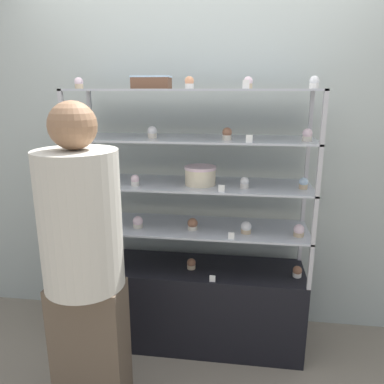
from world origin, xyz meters
The scene contains 35 objects.
ground_plane centered at (0.00, 0.00, 0.00)m, with size 20.00×20.00×0.00m, color gray.
back_wall centered at (0.00, 0.36, 1.30)m, with size 8.00×0.05×2.60m.
display_base centered at (0.00, 0.00, 0.28)m, with size 1.48×0.43×0.57m.
display_riser_lower centered at (0.00, 0.00, 0.84)m, with size 1.48×0.43×0.29m.
display_riser_middle centered at (0.00, 0.00, 1.12)m, with size 1.48×0.43×0.29m.
display_riser_upper centered at (0.00, 0.00, 1.41)m, with size 1.48×0.43×0.29m.
display_riser_top centered at (0.00, 0.00, 1.70)m, with size 1.48×0.43×0.29m.
layer_cake_centerpiece centered at (0.06, -0.03, 1.20)m, with size 0.20×0.20×0.12m.
sheet_cake_frosted centered at (-0.24, -0.02, 1.75)m, with size 0.23×0.14×0.07m.
cupcake_0 centered at (-0.68, -0.04, 0.60)m, with size 0.06×0.06×0.07m.
cupcake_1 centered at (0.00, -0.03, 0.60)m, with size 0.06×0.06×0.07m.
cupcake_2 centered at (0.68, -0.05, 0.60)m, with size 0.06×0.06×0.07m.
price_tag_0 centered at (0.15, -0.19, 0.59)m, with size 0.04×0.00×0.04m.
cupcake_3 centered at (-0.68, -0.04, 0.89)m, with size 0.06×0.06×0.08m.
cupcake_4 centered at (-0.34, -0.07, 0.89)m, with size 0.06×0.06×0.08m.
cupcake_5 centered at (0.01, -0.06, 0.89)m, with size 0.06×0.06×0.08m.
cupcake_6 centered at (0.35, -0.08, 0.89)m, with size 0.06×0.06×0.08m.
cupcake_7 centered at (0.66, -0.09, 0.89)m, with size 0.06×0.06×0.08m.
price_tag_1 centered at (0.26, -0.19, 0.88)m, with size 0.04×0.00×0.04m.
cupcake_8 centered at (-0.69, -0.08, 1.18)m, with size 0.05×0.05×0.07m.
cupcake_9 centered at (-0.34, -0.11, 1.18)m, with size 0.05×0.05×0.07m.
cupcake_10 centered at (0.33, -0.08, 1.18)m, with size 0.05×0.05×0.07m.
cupcake_11 centered at (0.67, -0.05, 1.18)m, with size 0.05×0.05×0.07m.
price_tag_2 centered at (0.20, -0.19, 1.16)m, with size 0.04×0.00×0.04m.
cupcake_12 centered at (-0.69, -0.06, 1.46)m, with size 0.06×0.06×0.07m.
cupcake_13 centered at (-0.23, -0.06, 1.46)m, with size 0.06×0.06×0.07m.
cupcake_14 centered at (0.22, -0.09, 1.46)m, with size 0.06×0.06×0.07m.
cupcake_15 centered at (0.67, -0.08, 1.46)m, with size 0.06×0.06×0.07m.
price_tag_3 centered at (0.34, -0.19, 1.45)m, with size 0.04×0.00×0.04m.
cupcake_16 centered at (-0.68, -0.04, 1.75)m, with size 0.05×0.05×0.07m.
cupcake_17 centered at (0.00, -0.11, 1.75)m, with size 0.05×0.05×0.07m.
cupcake_18 centered at (0.33, -0.04, 1.75)m, with size 0.05×0.05×0.07m.
cupcake_19 centered at (0.68, -0.09, 1.75)m, with size 0.05×0.05×0.07m.
price_tag_4 centered at (0.31, -0.19, 1.74)m, with size 0.04×0.00×0.04m.
customer_figure centered at (-0.44, -0.68, 0.89)m, with size 0.39×0.39×1.67m.
Camera 1 is at (0.31, -2.27, 1.71)m, focal length 35.00 mm.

